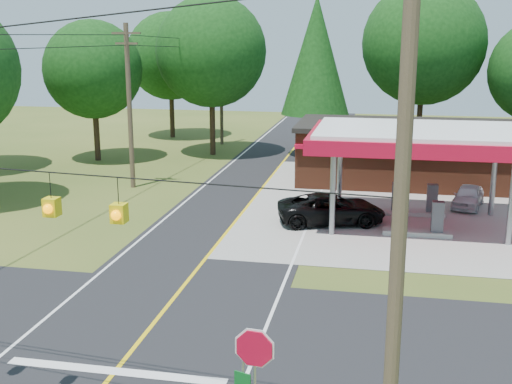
% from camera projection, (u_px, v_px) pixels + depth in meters
% --- Properties ---
extents(ground, '(120.00, 120.00, 0.00)m').
position_uv_depth(ground, '(158.00, 318.00, 21.57)').
color(ground, '#3B4E1B').
rests_on(ground, ground).
extents(main_highway, '(8.00, 120.00, 0.02)m').
position_uv_depth(main_highway, '(158.00, 318.00, 21.57)').
color(main_highway, black).
rests_on(main_highway, ground).
extents(cross_road, '(70.00, 7.00, 0.02)m').
position_uv_depth(cross_road, '(158.00, 318.00, 21.56)').
color(cross_road, black).
rests_on(cross_road, ground).
extents(lane_center_yellow, '(0.15, 110.00, 0.00)m').
position_uv_depth(lane_center_yellow, '(158.00, 318.00, 21.56)').
color(lane_center_yellow, yellow).
rests_on(lane_center_yellow, main_highway).
extents(gas_canopy, '(10.60, 7.40, 4.88)m').
position_uv_depth(gas_canopy, '(420.00, 141.00, 31.28)').
color(gas_canopy, gray).
rests_on(gas_canopy, ground).
extents(convenience_store, '(16.40, 7.55, 3.80)m').
position_uv_depth(convenience_store, '(426.00, 153.00, 41.17)').
color(convenience_store, brown).
rests_on(convenience_store, ground).
extents(utility_pole_near_right, '(1.80, 0.30, 11.50)m').
position_uv_depth(utility_pole_near_right, '(400.00, 216.00, 12.08)').
color(utility_pole_near_right, '#473828').
rests_on(utility_pole_near_right, ground).
extents(utility_pole_far_left, '(1.80, 0.30, 10.00)m').
position_uv_depth(utility_pole_far_left, '(129.00, 104.00, 38.98)').
color(utility_pole_far_left, '#473828').
rests_on(utility_pole_far_left, ground).
extents(utility_pole_north, '(0.30, 0.30, 9.50)m').
position_uv_depth(utility_pole_north, '(221.00, 89.00, 55.02)').
color(utility_pole_north, '#473828').
rests_on(utility_pole_north, ground).
extents(overhead_beacons, '(17.04, 2.04, 1.03)m').
position_uv_depth(overhead_beacons, '(17.00, 174.00, 14.56)').
color(overhead_beacons, black).
rests_on(overhead_beacons, ground).
extents(treeline_backdrop, '(70.27, 51.59, 13.30)m').
position_uv_depth(treeline_backdrop, '(288.00, 63.00, 42.52)').
color(treeline_backdrop, '#332316').
rests_on(treeline_backdrop, ground).
extents(suv_car, '(6.60, 6.60, 1.50)m').
position_uv_depth(suv_car, '(331.00, 209.00, 32.29)').
color(suv_car, black).
rests_on(suv_car, ground).
extents(sedan_car, '(4.33, 4.33, 1.21)m').
position_uv_depth(sedan_car, '(468.00, 197.00, 35.40)').
color(sedan_car, silver).
rests_on(sedan_car, ground).
extents(octagonal_stop_sign, '(0.99, 0.17, 2.91)m').
position_uv_depth(octagonal_stop_sign, '(254.00, 357.00, 14.47)').
color(octagonal_stop_sign, gray).
rests_on(octagonal_stop_sign, ground).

